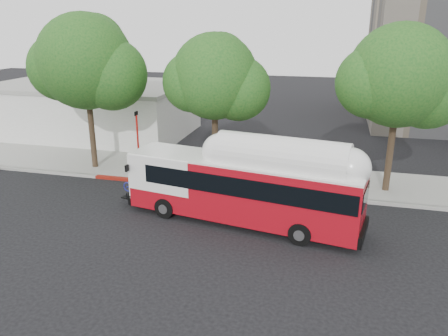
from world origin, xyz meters
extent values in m
plane|color=black|center=(0.00, 0.00, 0.00)|extent=(120.00, 120.00, 0.00)
cube|color=gray|center=(0.00, 6.50, 0.07)|extent=(60.00, 5.00, 0.15)
cube|color=gray|center=(0.00, 3.90, 0.07)|extent=(60.00, 0.30, 0.15)
cube|color=maroon|center=(-3.00, 3.90, 0.08)|extent=(10.00, 0.32, 0.16)
cylinder|color=#2D2116|center=(-9.00, 5.50, 3.04)|extent=(0.36, 0.36, 6.08)
sphere|color=#154A18|center=(-9.00, 5.50, 6.84)|extent=(5.80, 5.80, 5.80)
sphere|color=#154A18|center=(-7.41, 5.70, 6.08)|extent=(4.35, 4.35, 4.35)
cylinder|color=#2D2116|center=(-1.00, 6.00, 2.72)|extent=(0.36, 0.36, 5.44)
sphere|color=#154A18|center=(-1.00, 6.00, 6.12)|extent=(5.00, 5.00, 5.00)
sphere|color=#154A18|center=(0.38, 6.20, 5.44)|extent=(3.75, 3.75, 3.75)
cylinder|color=#2D2116|center=(9.00, 5.80, 2.88)|extent=(0.36, 0.36, 5.76)
sphere|color=#154A18|center=(9.00, 5.80, 6.48)|extent=(5.40, 5.40, 5.40)
sphere|color=#154A18|center=(10.48, 6.00, 5.76)|extent=(4.05, 4.05, 4.05)
cube|color=silver|center=(-14.00, 14.00, 2.00)|extent=(16.00, 10.00, 4.00)
cube|color=gray|center=(-14.00, 14.00, 4.10)|extent=(16.20, 10.20, 0.30)
cube|color=#A30B16|center=(1.96, 0.05, 1.66)|extent=(11.31, 4.24, 2.67)
cube|color=black|center=(2.41, -0.03, 2.21)|extent=(10.23, 4.10, 0.88)
cube|color=white|center=(1.96, 0.05, 3.03)|extent=(11.29, 4.16, 0.09)
cube|color=white|center=(3.77, -0.26, 3.27)|extent=(6.13, 2.82, 0.51)
cube|color=black|center=(-3.99, 1.07, 0.46)|extent=(1.01, 1.76, 0.06)
imported|color=navy|center=(-3.99, 1.07, 0.90)|extent=(0.81, 1.65, 0.83)
cylinder|color=red|center=(-5.38, 4.54, 1.96)|extent=(0.12, 0.12, 3.92)
cube|color=black|center=(-5.38, 4.54, 4.02)|extent=(0.05, 0.39, 0.25)
camera|label=1|loc=(5.87, -18.63, 9.13)|focal=35.00mm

